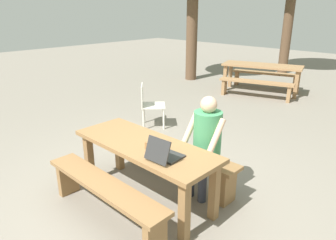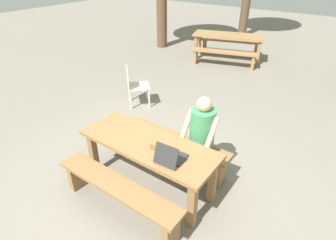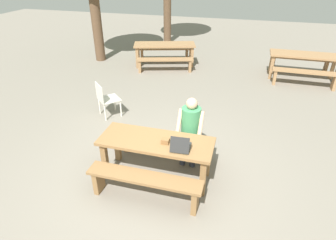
{
  "view_description": "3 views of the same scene",
  "coord_description": "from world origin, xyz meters",
  "views": [
    {
      "loc": [
        2.44,
        -2.17,
        2.17
      ],
      "look_at": [
        0.13,
        0.25,
        0.97
      ],
      "focal_mm": 33.38,
      "sensor_mm": 36.0,
      "label": 1
    },
    {
      "loc": [
        1.85,
        -2.15,
        2.74
      ],
      "look_at": [
        0.13,
        0.25,
        0.97
      ],
      "focal_mm": 29.43,
      "sensor_mm": 36.0,
      "label": 2
    },
    {
      "loc": [
        1.19,
        -3.55,
        3.22
      ],
      "look_at": [
        0.13,
        0.25,
        0.97
      ],
      "focal_mm": 30.25,
      "sensor_mm": 36.0,
      "label": 3
    }
  ],
  "objects": [
    {
      "name": "bench_near",
      "position": [
        0.0,
        -0.59,
        0.35
      ],
      "size": [
        1.74,
        0.3,
        0.46
      ],
      "color": "olive",
      "rests_on": "ground"
    },
    {
      "name": "bench_mid_north",
      "position": [
        -1.65,
        6.14,
        0.33
      ],
      "size": [
        1.83,
        0.82,
        0.44
      ],
      "rotation": [
        0.0,
        0.0,
        0.3
      ],
      "color": "#9E754C",
      "rests_on": "ground"
    },
    {
      "name": "plastic_chair",
      "position": [
        -1.75,
        1.7,
        0.44
      ],
      "size": [
        0.62,
        0.62,
        0.82
      ],
      "rotation": [
        0.0,
        0.0,
        2.38
      ],
      "color": "silver",
      "rests_on": "ground"
    },
    {
      "name": "bench_far",
      "position": [
        0.0,
        0.59,
        0.35
      ],
      "size": [
        1.74,
        0.3,
        0.46
      ],
      "color": "olive",
      "rests_on": "ground"
    },
    {
      "name": "person_seated",
      "position": [
        0.44,
        0.55,
        0.74
      ],
      "size": [
        0.44,
        0.42,
        1.24
      ],
      "color": "#333847",
      "rests_on": "ground"
    },
    {
      "name": "picnic_table_mid",
      "position": [
        -1.47,
        5.54,
        0.64
      ],
      "size": [
        2.15,
        1.28,
        0.75
      ],
      "rotation": [
        0.0,
        0.0,
        0.3
      ],
      "color": "#9E754C",
      "rests_on": "ground"
    },
    {
      "name": "bench_mid_south",
      "position": [
        -1.28,
        4.93,
        0.33
      ],
      "size": [
        1.83,
        0.82,
        0.44
      ],
      "rotation": [
        0.0,
        0.0,
        0.3
      ],
      "color": "#9E754C",
      "rests_on": "ground"
    },
    {
      "name": "small_pouch",
      "position": [
        0.17,
        -0.04,
        0.76
      ],
      "size": [
        0.12,
        0.11,
        0.08
      ],
      "color": "olive",
      "rests_on": "picnic_table_front"
    },
    {
      "name": "ground_plane",
      "position": [
        0.0,
        0.0,
        0.0
      ],
      "size": [
        30.0,
        30.0,
        0.0
      ],
      "primitive_type": "plane",
      "color": "gray"
    },
    {
      "name": "laptop",
      "position": [
        0.43,
        -0.13,
        0.78
      ],
      "size": [
        0.31,
        0.35,
        0.25
      ],
      "rotation": [
        0.0,
        0.0,
        3.2
      ],
      "color": "#2D2D2D",
      "rests_on": "picnic_table_front"
    },
    {
      "name": "picnic_table_front",
      "position": [
        0.0,
        0.0,
        0.6
      ],
      "size": [
        1.83,
        0.69,
        0.72
      ],
      "color": "olive",
      "rests_on": "ground"
    }
  ]
}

